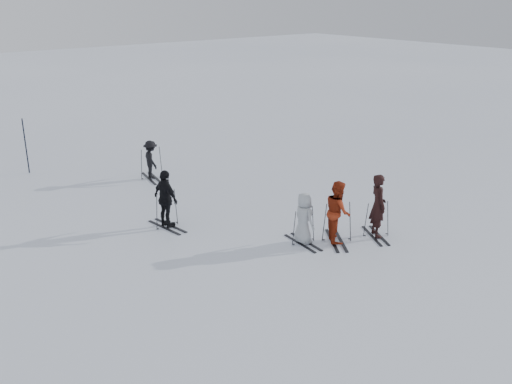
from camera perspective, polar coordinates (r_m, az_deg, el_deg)
ground at (r=17.71m, az=2.02°, el=-3.90°), size 120.00×120.00×0.00m
skier_near_dark at (r=17.35m, az=12.09°, el=-1.41°), size 0.74×0.84×1.93m
skier_red at (r=16.83m, az=8.18°, el=-2.00°), size 1.08×1.13×1.84m
skier_grey at (r=16.63m, az=4.81°, el=-2.71°), size 0.57×0.80×1.53m
skier_uphill_left at (r=17.86m, az=-9.00°, el=-0.76°), size 0.57×1.12×1.83m
skier_uphill_far at (r=22.71m, az=-10.45°, el=3.15°), size 0.73×1.06×1.50m
skis_near_dark at (r=17.49m, az=12.00°, el=-2.63°), size 1.76×1.46×1.14m
skis_red at (r=16.93m, az=8.14°, el=-2.92°), size 1.93×1.71×1.25m
skis_grey at (r=16.71m, az=4.79°, el=-3.34°), size 1.63×0.98×1.13m
skis_uphill_left at (r=17.97m, az=-8.94°, el=-1.70°), size 1.74×1.06×1.20m
skis_uphill_far at (r=22.75m, az=-10.44°, el=2.89°), size 1.90×1.25×1.28m
piste_marker at (r=24.73m, az=-22.04°, el=4.28°), size 0.06×0.06×2.25m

